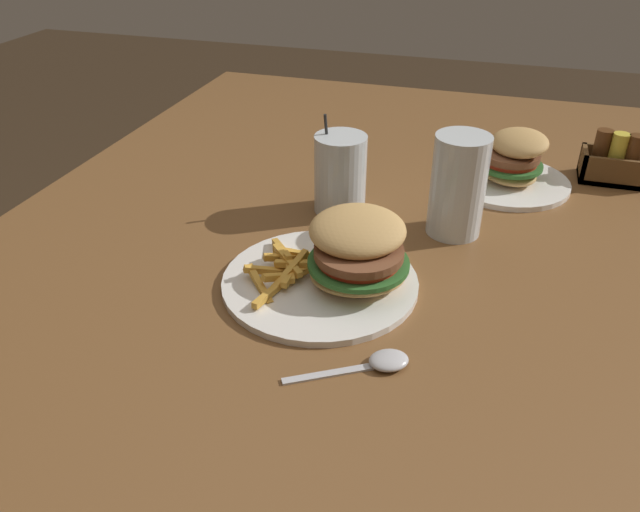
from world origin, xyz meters
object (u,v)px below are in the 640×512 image
at_px(spoon, 382,362).
at_px(meal_plate_far, 510,166).
at_px(meal_plate_near, 342,263).
at_px(juice_glass, 340,178).
at_px(condiment_caddy, 614,163).
at_px(beer_glass, 458,189).

bearing_deg(spoon, meal_plate_far, 47.06).
distance_m(meal_plate_near, juice_glass, 0.23).
distance_m(meal_plate_far, condiment_caddy, 0.20).
relative_size(juice_glass, meal_plate_far, 0.73).
height_order(beer_glass, spoon, beer_glass).
relative_size(beer_glass, juice_glass, 0.97).
xyz_separation_m(beer_glass, meal_plate_far, (0.08, 0.21, -0.04)).
xyz_separation_m(juice_glass, condiment_caddy, (0.45, 0.26, -0.02)).
bearing_deg(meal_plate_far, beer_glass, -110.11).
relative_size(beer_glass, condiment_caddy, 1.41).
distance_m(juice_glass, spoon, 0.40).
height_order(beer_glass, meal_plate_far, beer_glass).
bearing_deg(meal_plate_near, meal_plate_far, 63.07).
relative_size(meal_plate_near, condiment_caddy, 2.44).
bearing_deg(beer_glass, condiment_caddy, 47.21).
height_order(meal_plate_near, meal_plate_far, meal_plate_near).
height_order(beer_glass, juice_glass, juice_glass).
bearing_deg(meal_plate_far, condiment_caddy, 21.11).
bearing_deg(meal_plate_near, beer_glass, 56.66).
bearing_deg(spoon, juice_glass, 81.60).
bearing_deg(juice_glass, meal_plate_near, -73.92).
height_order(juice_glass, condiment_caddy, juice_glass).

